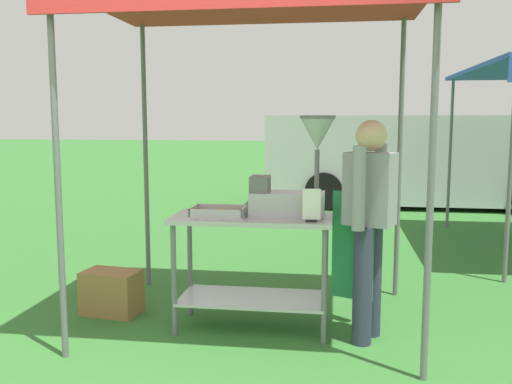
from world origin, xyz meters
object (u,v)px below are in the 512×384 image
donut_cart (252,248)px  van_silver (417,159)px  vendor (368,219)px  supply_crate (112,292)px  donut_fryer (295,179)px  stall_canopy (254,10)px  donut_tray (219,213)px  menu_sign (312,208)px

donut_cart → van_silver: (2.15, 6.81, 0.24)m
vendor → supply_crate: 2.21m
donut_cart → supply_crate: 1.31m
donut_cart → donut_fryer: (0.32, 0.06, 0.53)m
supply_crate → van_silver: 7.48m
stall_canopy → vendor: (0.86, -0.19, -1.51)m
donut_tray → supply_crate: size_ratio=0.81×
donut_tray → donut_fryer: bearing=10.8°
stall_canopy → donut_fryer: 1.29m
stall_canopy → vendor: 1.75m
menu_sign → vendor: bearing=11.9°
stall_canopy → supply_crate: bearing=177.1°
donut_cart → van_silver: size_ratio=0.21×
stall_canopy → supply_crate: 2.54m
donut_tray → van_silver: 7.27m
van_silver → donut_cart: bearing=-107.5°
supply_crate → van_silver: (3.37, 6.65, 0.70)m
menu_sign → vendor: size_ratio=0.15×
vendor → van_silver: van_silver is taller
donut_cart → vendor: size_ratio=0.75×
donut_tray → supply_crate: donut_tray is taller
donut_fryer → supply_crate: size_ratio=1.53×
donut_tray → vendor: vendor is taller
donut_cart → donut_fryer: 0.63m
donut_fryer → van_silver: size_ratio=0.13×
vendor → stall_canopy: bearing=167.3°
donut_tray → menu_sign: menu_sign is taller
donut_cart → stall_canopy: bearing=90.0°
donut_fryer → vendor: size_ratio=0.47×
van_silver → vendor: bearing=-100.6°
vendor → donut_cart: bearing=173.8°
stall_canopy → donut_tray: (-0.25, -0.15, -1.51)m
stall_canopy → vendor: bearing=-12.7°
stall_canopy → donut_cart: (0.00, -0.10, -1.78)m
menu_sign → supply_crate: menu_sign is taller
donut_cart → menu_sign: bearing=-21.5°
stall_canopy → donut_fryer: stall_canopy is taller
supply_crate → vendor: bearing=-7.0°
stall_canopy → vendor: stall_canopy is taller
stall_canopy → van_silver: stall_canopy is taller
vendor → donut_tray: bearing=177.7°
stall_canopy → supply_crate: stall_canopy is taller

